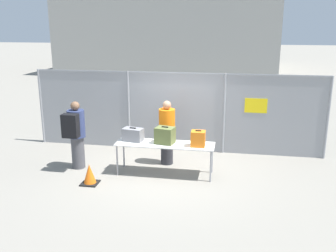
{
  "coord_description": "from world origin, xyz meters",
  "views": [
    {
      "loc": [
        1.62,
        -8.49,
        3.55
      ],
      "look_at": [
        0.02,
        0.47,
        1.05
      ],
      "focal_mm": 40.0,
      "sensor_mm": 36.0,
      "label": 1
    }
  ],
  "objects_px": {
    "utility_trailer": "(235,121)",
    "security_worker_near": "(167,132)",
    "inspection_table": "(165,146)",
    "traveler_hooded": "(76,133)",
    "suitcase_olive": "(165,135)",
    "traffic_cone": "(90,175)",
    "suitcase_orange": "(198,139)",
    "suitcase_grey": "(133,135)"
  },
  "relations": [
    {
      "from": "inspection_table",
      "to": "suitcase_grey",
      "type": "bearing_deg",
      "value": 174.18
    },
    {
      "from": "suitcase_olive",
      "to": "security_worker_near",
      "type": "bearing_deg",
      "value": 96.42
    },
    {
      "from": "security_worker_near",
      "to": "utility_trailer",
      "type": "height_order",
      "value": "security_worker_near"
    },
    {
      "from": "suitcase_olive",
      "to": "traffic_cone",
      "type": "height_order",
      "value": "suitcase_olive"
    },
    {
      "from": "traffic_cone",
      "to": "suitcase_olive",
      "type": "bearing_deg",
      "value": 29.82
    },
    {
      "from": "inspection_table",
      "to": "suitcase_olive",
      "type": "bearing_deg",
      "value": 102.21
    },
    {
      "from": "suitcase_olive",
      "to": "suitcase_orange",
      "type": "relative_size",
      "value": 1.26
    },
    {
      "from": "inspection_table",
      "to": "suitcase_orange",
      "type": "xyz_separation_m",
      "value": [
        0.79,
        -0.06,
        0.24
      ]
    },
    {
      "from": "suitcase_olive",
      "to": "suitcase_orange",
      "type": "distance_m",
      "value": 0.81
    },
    {
      "from": "inspection_table",
      "to": "traveler_hooded",
      "type": "relative_size",
      "value": 1.37
    },
    {
      "from": "traveler_hooded",
      "to": "security_worker_near",
      "type": "xyz_separation_m",
      "value": [
        2.16,
        0.74,
        -0.08
      ]
    },
    {
      "from": "suitcase_grey",
      "to": "inspection_table",
      "type": "bearing_deg",
      "value": -5.82
    },
    {
      "from": "traveler_hooded",
      "to": "utility_trailer",
      "type": "height_order",
      "value": "traveler_hooded"
    },
    {
      "from": "suitcase_grey",
      "to": "traffic_cone",
      "type": "distance_m",
      "value": 1.43
    },
    {
      "from": "suitcase_grey",
      "to": "suitcase_orange",
      "type": "relative_size",
      "value": 1.36
    },
    {
      "from": "utility_trailer",
      "to": "security_worker_near",
      "type": "bearing_deg",
      "value": -118.45
    },
    {
      "from": "suitcase_olive",
      "to": "utility_trailer",
      "type": "height_order",
      "value": "suitcase_olive"
    },
    {
      "from": "traveler_hooded",
      "to": "security_worker_near",
      "type": "bearing_deg",
      "value": 5.84
    },
    {
      "from": "inspection_table",
      "to": "traffic_cone",
      "type": "xyz_separation_m",
      "value": [
        -1.59,
        -0.88,
        -0.51
      ]
    },
    {
      "from": "suitcase_grey",
      "to": "security_worker_near",
      "type": "height_order",
      "value": "security_worker_near"
    },
    {
      "from": "inspection_table",
      "to": "utility_trailer",
      "type": "bearing_deg",
      "value": 67.12
    },
    {
      "from": "security_worker_near",
      "to": "utility_trailer",
      "type": "xyz_separation_m",
      "value": [
        1.73,
        3.18,
        -0.45
      ]
    },
    {
      "from": "inspection_table",
      "to": "traveler_hooded",
      "type": "xyz_separation_m",
      "value": [
        -2.24,
        -0.03,
        0.22
      ]
    },
    {
      "from": "suitcase_olive",
      "to": "traffic_cone",
      "type": "distance_m",
      "value": 1.97
    },
    {
      "from": "suitcase_orange",
      "to": "traffic_cone",
      "type": "xyz_separation_m",
      "value": [
        -2.38,
        -0.82,
        -0.74
      ]
    },
    {
      "from": "suitcase_grey",
      "to": "suitcase_orange",
      "type": "bearing_deg",
      "value": -4.93
    },
    {
      "from": "security_worker_near",
      "to": "traffic_cone",
      "type": "distance_m",
      "value": 2.28
    },
    {
      "from": "suitcase_grey",
      "to": "suitcase_olive",
      "type": "distance_m",
      "value": 0.81
    },
    {
      "from": "security_worker_near",
      "to": "traffic_cone",
      "type": "bearing_deg",
      "value": 38.02
    },
    {
      "from": "traffic_cone",
      "to": "suitcase_grey",
      "type": "bearing_deg",
      "value": 51.02
    },
    {
      "from": "inspection_table",
      "to": "security_worker_near",
      "type": "relative_size",
      "value": 1.41
    },
    {
      "from": "suitcase_grey",
      "to": "traffic_cone",
      "type": "xyz_separation_m",
      "value": [
        -0.78,
        -0.96,
        -0.72
      ]
    },
    {
      "from": "suitcase_grey",
      "to": "traffic_cone",
      "type": "bearing_deg",
      "value": -128.98
    },
    {
      "from": "utility_trailer",
      "to": "traffic_cone",
      "type": "xyz_separation_m",
      "value": [
        -3.23,
        -4.77,
        -0.2
      ]
    },
    {
      "from": "traveler_hooded",
      "to": "inspection_table",
      "type": "bearing_deg",
      "value": -12.25
    },
    {
      "from": "traveler_hooded",
      "to": "suitcase_olive",
      "type": "bearing_deg",
      "value": -11.53
    },
    {
      "from": "traffic_cone",
      "to": "suitcase_orange",
      "type": "bearing_deg",
      "value": 19.05
    },
    {
      "from": "traveler_hooded",
      "to": "utility_trailer",
      "type": "bearing_deg",
      "value": 32.2
    },
    {
      "from": "suitcase_olive",
      "to": "utility_trailer",
      "type": "bearing_deg",
      "value": 66.9
    },
    {
      "from": "suitcase_grey",
      "to": "suitcase_orange",
      "type": "height_order",
      "value": "suitcase_orange"
    },
    {
      "from": "inspection_table",
      "to": "suitcase_grey",
      "type": "xyz_separation_m",
      "value": [
        -0.81,
        0.08,
        0.21
      ]
    },
    {
      "from": "traffic_cone",
      "to": "inspection_table",
      "type": "bearing_deg",
      "value": 28.95
    }
  ]
}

